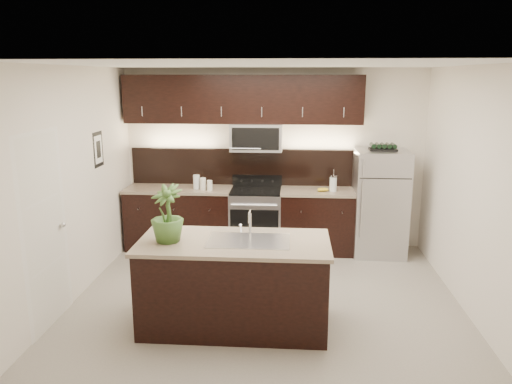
# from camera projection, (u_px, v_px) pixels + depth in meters

# --- Properties ---
(ground) EXTENTS (4.50, 4.50, 0.00)m
(ground) POSITION_uv_depth(u_px,v_px,m) (266.00, 297.00, 5.97)
(ground) COLOR gray
(ground) RESTS_ON ground
(room_walls) EXTENTS (4.52, 4.02, 2.71)m
(room_walls) POSITION_uv_depth(u_px,v_px,m) (257.00, 158.00, 5.56)
(room_walls) COLOR silver
(room_walls) RESTS_ON ground
(counter_run) EXTENTS (3.51, 0.65, 0.94)m
(counter_run) POSITION_uv_depth(u_px,v_px,m) (242.00, 219.00, 7.54)
(counter_run) COLOR black
(counter_run) RESTS_ON ground
(upper_fixtures) EXTENTS (3.49, 0.40, 1.66)m
(upper_fixtures) POSITION_uv_depth(u_px,v_px,m) (244.00, 107.00, 7.30)
(upper_fixtures) COLOR black
(upper_fixtures) RESTS_ON counter_run
(island) EXTENTS (1.96, 0.96, 0.94)m
(island) POSITION_uv_depth(u_px,v_px,m) (234.00, 283.00, 5.20)
(island) COLOR black
(island) RESTS_ON ground
(sink_faucet) EXTENTS (0.84, 0.50, 0.28)m
(sink_faucet) POSITION_uv_depth(u_px,v_px,m) (249.00, 239.00, 5.09)
(sink_faucet) COLOR silver
(sink_faucet) RESTS_ON island
(refrigerator) EXTENTS (0.75, 0.67, 1.55)m
(refrigerator) POSITION_uv_depth(u_px,v_px,m) (380.00, 203.00, 7.26)
(refrigerator) COLOR #B2B2B7
(refrigerator) RESTS_ON ground
(wine_rack) EXTENTS (0.38, 0.24, 0.09)m
(wine_rack) POSITION_uv_depth(u_px,v_px,m) (383.00, 147.00, 7.08)
(wine_rack) COLOR black
(wine_rack) RESTS_ON refrigerator
(plant) EXTENTS (0.43, 0.43, 0.59)m
(plant) POSITION_uv_depth(u_px,v_px,m) (167.00, 214.00, 5.01)
(plant) COLOR #395D25
(plant) RESTS_ON island
(canisters) EXTENTS (0.30, 0.18, 0.21)m
(canisters) POSITION_uv_depth(u_px,v_px,m) (201.00, 183.00, 7.37)
(canisters) COLOR silver
(canisters) RESTS_ON counter_run
(french_press) EXTENTS (0.11, 0.11, 0.31)m
(french_press) POSITION_uv_depth(u_px,v_px,m) (333.00, 183.00, 7.26)
(french_press) COLOR silver
(french_press) RESTS_ON counter_run
(bananas) EXTENTS (0.19, 0.17, 0.05)m
(bananas) POSITION_uv_depth(u_px,v_px,m) (319.00, 190.00, 7.26)
(bananas) COLOR gold
(bananas) RESTS_ON counter_run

